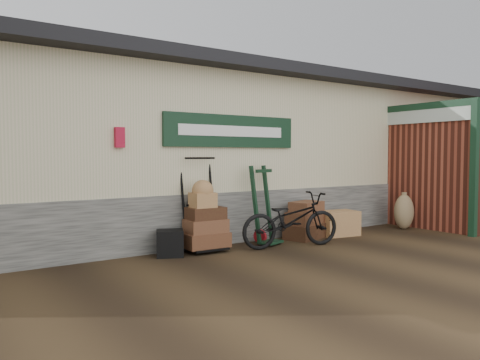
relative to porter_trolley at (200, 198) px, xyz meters
name	(u,v)px	position (x,y,z in m)	size (l,w,h in m)	color
ground	(281,251)	(1.01, -0.85, -0.85)	(80.00, 80.00, 0.00)	black
station_building	(197,152)	(1.00, 1.89, 0.76)	(14.40, 4.10, 3.20)	#4C4C47
brick_outbuilding	(403,165)	(5.70, 0.34, 0.45)	(1.71, 4.51, 2.62)	maroon
porter_trolley	(200,198)	(0.00, 0.00, 0.00)	(0.85, 0.64, 1.70)	black
green_barrow	(264,205)	(1.16, -0.18, -0.18)	(0.49, 0.41, 1.35)	black
suitcase_stack	(305,220)	(2.11, -0.21, -0.50)	(0.79, 0.49, 0.70)	#3A1C12
wicker_hamper	(338,223)	(2.86, -0.31, -0.62)	(0.72, 0.47, 0.47)	#99643D
black_trunk	(170,243)	(-0.63, -0.17, -0.65)	(0.40, 0.34, 0.40)	black
bicycle	(291,217)	(1.35, -0.68, -0.34)	(1.76, 0.61, 1.02)	black
burlap_sack_left	(404,212)	(4.57, -0.54, -0.49)	(0.45, 0.38, 0.72)	olive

